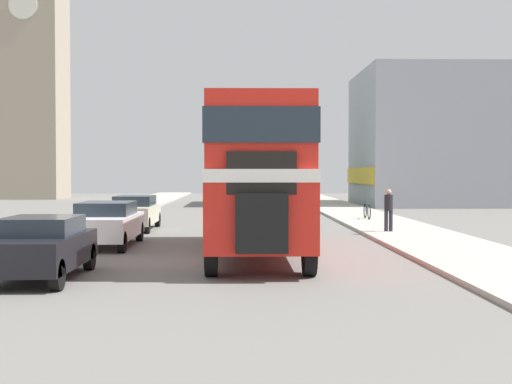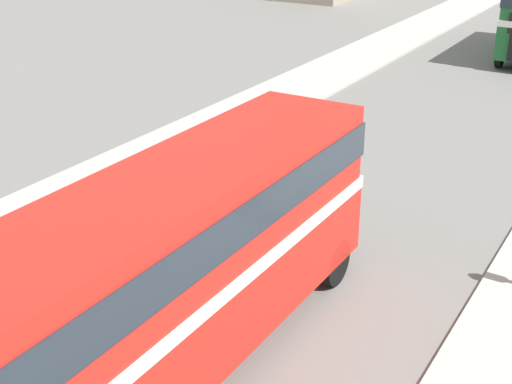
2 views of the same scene
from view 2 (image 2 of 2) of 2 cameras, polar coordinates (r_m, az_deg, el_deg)
The scene contains 3 objects.
double_decker_bus at distance 13.22m, azimuth -5.71°, elevation -4.94°, with size 2.52×10.84×4.14m.
car_parked_mid at distance 18.25m, azimuth -13.37°, elevation -3.18°, with size 1.81×4.53×1.40m.
car_parked_far at distance 22.86m, azimuth -2.38°, elevation 3.05°, with size 1.67×4.40×1.39m.
Camera 2 is at (7.93, -7.30, 8.81)m, focal length 50.00 mm.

